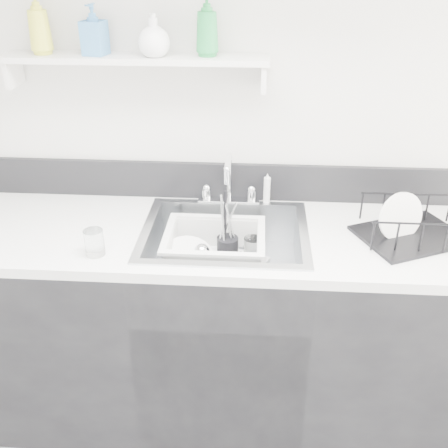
# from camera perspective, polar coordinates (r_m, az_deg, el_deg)

# --- Properties ---
(room_shell) EXTENTS (3.50, 3.00, 2.60)m
(room_shell) POSITION_cam_1_polar(r_m,az_deg,el_deg) (0.98, -3.10, 15.38)
(room_shell) COLOR silver
(room_shell) RESTS_ON ground
(counter_run) EXTENTS (3.20, 0.62, 0.92)m
(counter_run) POSITION_cam_1_polar(r_m,az_deg,el_deg) (2.28, 0.09, -10.97)
(counter_run) COLOR black
(counter_run) RESTS_ON ground
(backsplash) EXTENTS (3.20, 0.02, 0.16)m
(backsplash) POSITION_cam_1_polar(r_m,az_deg,el_deg) (2.25, 0.60, 4.67)
(backsplash) COLOR black
(backsplash) RESTS_ON counter_run
(sink) EXTENTS (0.64, 0.52, 0.20)m
(sink) POSITION_cam_1_polar(r_m,az_deg,el_deg) (2.06, 0.09, -3.00)
(sink) COLOR silver
(sink) RESTS_ON counter_run
(faucet) EXTENTS (0.26, 0.18, 0.23)m
(faucet) POSITION_cam_1_polar(r_m,az_deg,el_deg) (2.21, 0.52, 3.65)
(faucet) COLOR silver
(faucet) RESTS_ON counter_run
(side_sprayer) EXTENTS (0.03, 0.03, 0.14)m
(side_sprayer) POSITION_cam_1_polar(r_m,az_deg,el_deg) (2.21, 4.69, 3.86)
(side_sprayer) COLOR silver
(side_sprayer) RESTS_ON counter_run
(wall_shelf) EXTENTS (1.00, 0.16, 0.12)m
(wall_shelf) POSITION_cam_1_polar(r_m,az_deg,el_deg) (2.08, -9.58, 17.14)
(wall_shelf) COLOR silver
(wall_shelf) RESTS_ON room_shell
(wash_tub) EXTENTS (0.48, 0.45, 0.15)m
(wash_tub) POSITION_cam_1_polar(r_m,az_deg,el_deg) (2.07, -1.02, -2.87)
(wash_tub) COLOR silver
(wash_tub) RESTS_ON sink
(plate_stack) EXTENTS (0.24, 0.24, 0.10)m
(plate_stack) POSITION_cam_1_polar(r_m,az_deg,el_deg) (2.07, -3.58, -4.14)
(plate_stack) COLOR white
(plate_stack) RESTS_ON wash_tub
(utensil_cup) EXTENTS (0.09, 0.09, 0.29)m
(utensil_cup) POSITION_cam_1_polar(r_m,az_deg,el_deg) (2.09, 0.38, -2.58)
(utensil_cup) COLOR black
(utensil_cup) RESTS_ON wash_tub
(ladle) EXTENTS (0.25, 0.23, 0.07)m
(ladle) POSITION_cam_1_polar(r_m,az_deg,el_deg) (2.05, -1.18, -4.06)
(ladle) COLOR silver
(ladle) RESTS_ON wash_tub
(tumbler_in_tub) EXTENTS (0.09, 0.09, 0.10)m
(tumbler_in_tub) POSITION_cam_1_polar(r_m,az_deg,el_deg) (2.10, 3.13, -2.80)
(tumbler_in_tub) COLOR white
(tumbler_in_tub) RESTS_ON wash_tub
(tumbler_counter) EXTENTS (0.09, 0.09, 0.10)m
(tumbler_counter) POSITION_cam_1_polar(r_m,az_deg,el_deg) (1.91, -13.93, -1.97)
(tumbler_counter) COLOR white
(tumbler_counter) RESTS_ON counter_run
(dish_rack) EXTENTS (0.46, 0.41, 0.13)m
(dish_rack) POSITION_cam_1_polar(r_m,az_deg,el_deg) (2.07, 19.86, 0.24)
(dish_rack) COLOR black
(dish_rack) RESTS_ON counter_run
(bowl_small) EXTENTS (0.16, 0.16, 0.04)m
(bowl_small) POSITION_cam_1_polar(r_m,az_deg,el_deg) (2.02, 2.41, -5.26)
(bowl_small) COLOR white
(bowl_small) RESTS_ON wash_tub
(soap_bottle_a) EXTENTS (0.08, 0.09, 0.22)m
(soap_bottle_a) POSITION_cam_1_polar(r_m,az_deg,el_deg) (2.16, -19.53, 19.87)
(soap_bottle_a) COLOR yellow
(soap_bottle_a) RESTS_ON wall_shelf
(soap_bottle_b) EXTENTS (0.10, 0.10, 0.18)m
(soap_bottle_b) POSITION_cam_1_polar(r_m,az_deg,el_deg) (2.09, -13.99, 19.85)
(soap_bottle_b) COLOR #4184C1
(soap_bottle_b) RESTS_ON wall_shelf
(soap_bottle_c) EXTENTS (0.12, 0.12, 0.15)m
(soap_bottle_c) POSITION_cam_1_polar(r_m,az_deg,el_deg) (2.02, -7.66, 19.68)
(soap_bottle_c) COLOR white
(soap_bottle_c) RESTS_ON wall_shelf
(soap_bottle_d) EXTENTS (0.10, 0.10, 0.21)m
(soap_bottle_d) POSITION_cam_1_polar(r_m,az_deg,el_deg) (2.01, -1.86, 20.79)
(soap_bottle_d) COLOR #1E8D40
(soap_bottle_d) RESTS_ON wall_shelf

